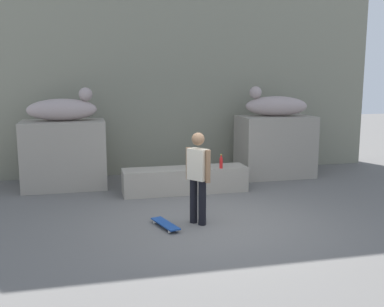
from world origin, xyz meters
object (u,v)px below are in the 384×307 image
(skateboard, at_px, (165,224))
(bottle_clear, at_px, (197,161))
(bottle_red, at_px, (221,163))
(statue_reclining_left, at_px, (64,109))
(statue_reclining_right, at_px, (275,105))
(skater, at_px, (198,174))

(skateboard, relative_size, bottle_clear, 3.03)
(bottle_red, xyz_separation_m, bottle_clear, (-0.44, 0.49, -0.02))
(bottle_red, distance_m, bottle_clear, 0.66)
(statue_reclining_left, relative_size, statue_reclining_right, 0.95)
(statue_reclining_left, bearing_deg, skateboard, -63.54)
(statue_reclining_right, xyz_separation_m, bottle_red, (-1.88, -1.38, -1.18))
(skateboard, height_order, bottle_clear, bottle_clear)
(statue_reclining_right, height_order, skater, statue_reclining_right)
(statue_reclining_left, relative_size, bottle_clear, 5.91)
(skater, bearing_deg, statue_reclining_right, -77.87)
(statue_reclining_left, height_order, bottle_clear, statue_reclining_left)
(statue_reclining_left, height_order, skateboard, statue_reclining_left)
(statue_reclining_left, distance_m, skateboard, 4.28)
(statue_reclining_right, xyz_separation_m, bottle_clear, (-2.32, -0.89, -1.20))
(statue_reclining_right, relative_size, skateboard, 2.05)
(skater, distance_m, bottle_clear, 2.56)
(bottle_clear, bearing_deg, statue_reclining_right, 21.05)
(statue_reclining_right, bearing_deg, skater, 63.07)
(statue_reclining_left, relative_size, bottle_red, 5.05)
(statue_reclining_right, height_order, skateboard, statue_reclining_right)
(statue_reclining_right, distance_m, bottle_clear, 2.76)
(skater, bearing_deg, statue_reclining_left, -1.42)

